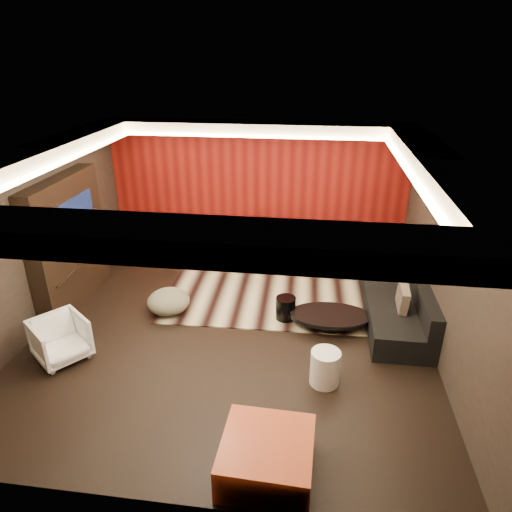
# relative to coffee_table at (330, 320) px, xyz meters

# --- Properties ---
(floor) EXTENTS (6.00, 6.00, 0.02)m
(floor) POSITION_rel_coffee_table_xyz_m (-1.52, -0.34, -0.14)
(floor) COLOR black
(floor) RESTS_ON ground
(ceiling) EXTENTS (6.00, 6.00, 0.02)m
(ceiling) POSITION_rel_coffee_table_xyz_m (-1.52, -0.34, 2.68)
(ceiling) COLOR silver
(ceiling) RESTS_ON ground
(wall_back) EXTENTS (6.00, 0.02, 2.80)m
(wall_back) POSITION_rel_coffee_table_xyz_m (-1.52, 2.67, 1.27)
(wall_back) COLOR black
(wall_back) RESTS_ON ground
(wall_left) EXTENTS (0.02, 6.00, 2.80)m
(wall_left) POSITION_rel_coffee_table_xyz_m (-4.53, -0.34, 1.27)
(wall_left) COLOR black
(wall_left) RESTS_ON ground
(wall_right) EXTENTS (0.02, 6.00, 2.80)m
(wall_right) POSITION_rel_coffee_table_xyz_m (1.49, -0.34, 1.27)
(wall_right) COLOR black
(wall_right) RESTS_ON ground
(red_feature_wall) EXTENTS (5.98, 0.05, 2.78)m
(red_feature_wall) POSITION_rel_coffee_table_xyz_m (-1.52, 2.63, 1.27)
(red_feature_wall) COLOR #6B0C0A
(red_feature_wall) RESTS_ON ground
(soffit_back) EXTENTS (6.00, 0.60, 0.22)m
(soffit_back) POSITION_rel_coffee_table_xyz_m (-1.52, 2.36, 2.56)
(soffit_back) COLOR silver
(soffit_back) RESTS_ON ground
(soffit_front) EXTENTS (6.00, 0.60, 0.22)m
(soffit_front) POSITION_rel_coffee_table_xyz_m (-1.52, -3.04, 2.56)
(soffit_front) COLOR silver
(soffit_front) RESTS_ON ground
(soffit_left) EXTENTS (0.60, 4.80, 0.22)m
(soffit_left) POSITION_rel_coffee_table_xyz_m (-4.22, -0.34, 2.56)
(soffit_left) COLOR silver
(soffit_left) RESTS_ON ground
(soffit_right) EXTENTS (0.60, 4.80, 0.22)m
(soffit_right) POSITION_rel_coffee_table_xyz_m (1.18, -0.34, 2.56)
(soffit_right) COLOR silver
(soffit_right) RESTS_ON ground
(cove_back) EXTENTS (4.80, 0.08, 0.04)m
(cove_back) POSITION_rel_coffee_table_xyz_m (-1.52, 2.02, 2.47)
(cove_back) COLOR #FFD899
(cove_back) RESTS_ON ground
(cove_front) EXTENTS (4.80, 0.08, 0.04)m
(cove_front) POSITION_rel_coffee_table_xyz_m (-1.52, -2.70, 2.47)
(cove_front) COLOR #FFD899
(cove_front) RESTS_ON ground
(cove_left) EXTENTS (0.08, 4.80, 0.04)m
(cove_left) POSITION_rel_coffee_table_xyz_m (-3.88, -0.34, 2.47)
(cove_left) COLOR #FFD899
(cove_left) RESTS_ON ground
(cove_right) EXTENTS (0.08, 4.80, 0.04)m
(cove_right) POSITION_rel_coffee_table_xyz_m (0.84, -0.34, 2.47)
(cove_right) COLOR #FFD899
(cove_right) RESTS_ON ground
(tv_surround) EXTENTS (0.30, 2.00, 2.20)m
(tv_surround) POSITION_rel_coffee_table_xyz_m (-4.37, 0.26, 0.97)
(tv_surround) COLOR black
(tv_surround) RESTS_ON ground
(tv_screen) EXTENTS (0.04, 1.30, 0.80)m
(tv_screen) POSITION_rel_coffee_table_xyz_m (-4.21, 0.26, 1.32)
(tv_screen) COLOR black
(tv_screen) RESTS_ON ground
(tv_shelf) EXTENTS (0.04, 1.60, 0.04)m
(tv_shelf) POSITION_rel_coffee_table_xyz_m (-4.21, 0.26, 0.57)
(tv_shelf) COLOR black
(tv_shelf) RESTS_ON ground
(rug) EXTENTS (4.07, 3.10, 0.02)m
(rug) POSITION_rel_coffee_table_xyz_m (-0.91, 1.25, -0.12)
(rug) COLOR #BCB189
(rug) RESTS_ON floor
(coffee_table) EXTENTS (1.33, 1.33, 0.21)m
(coffee_table) POSITION_rel_coffee_table_xyz_m (0.00, 0.00, 0.00)
(coffee_table) COLOR black
(coffee_table) RESTS_ON rug
(drum_stool) EXTENTS (0.41, 0.41, 0.38)m
(drum_stool) POSITION_rel_coffee_table_xyz_m (-0.71, 0.13, 0.08)
(drum_stool) COLOR black
(drum_stool) RESTS_ON rug
(striped_pouf) EXTENTS (0.79, 0.79, 0.39)m
(striped_pouf) POSITION_rel_coffee_table_xyz_m (-2.66, 0.08, 0.09)
(striped_pouf) COLOR #BCB791
(striped_pouf) RESTS_ON rug
(white_side_table) EXTENTS (0.41, 0.41, 0.49)m
(white_side_table) POSITION_rel_coffee_table_xyz_m (-0.09, -1.36, 0.12)
(white_side_table) COLOR white
(white_side_table) RESTS_ON floor
(orange_ottoman) EXTENTS (0.97, 0.97, 0.42)m
(orange_ottoman) POSITION_rel_coffee_table_xyz_m (-0.69, -2.84, 0.08)
(orange_ottoman) COLOR #A33E15
(orange_ottoman) RESTS_ON floor
(armchair) EXTENTS (0.96, 0.96, 0.63)m
(armchair) POSITION_rel_coffee_table_xyz_m (-3.79, -1.31, 0.19)
(armchair) COLOR white
(armchair) RESTS_ON floor
(sectional_sofa) EXTENTS (3.65, 3.50, 0.75)m
(sectional_sofa) POSITION_rel_coffee_table_xyz_m (0.22, 1.52, 0.14)
(sectional_sofa) COLOR black
(sectional_sofa) RESTS_ON floor
(throw_pillows) EXTENTS (2.93, 2.69, 0.50)m
(throw_pillows) POSITION_rel_coffee_table_xyz_m (0.12, 1.42, 0.49)
(throw_pillows) COLOR #C5A890
(throw_pillows) RESTS_ON sectional_sofa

